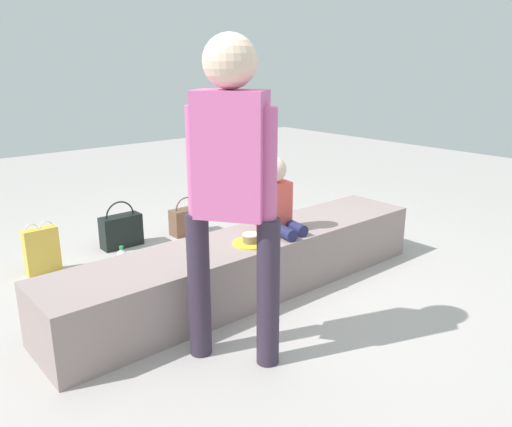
% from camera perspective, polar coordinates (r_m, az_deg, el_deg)
% --- Properties ---
extents(ground_plane, '(12.00, 12.00, 0.00)m').
position_cam_1_polar(ground_plane, '(3.32, -0.70, -8.70)').
color(ground_plane, '#AAA4A0').
extents(concrete_ledge, '(2.64, 0.50, 0.37)m').
position_cam_1_polar(concrete_ledge, '(3.24, -0.71, -5.77)').
color(concrete_ledge, gray).
rests_on(concrete_ledge, ground_plane).
extents(child_seated, '(0.28, 0.33, 0.48)m').
position_cam_1_polar(child_seated, '(3.23, 2.23, 1.60)').
color(child_seated, navy).
rests_on(child_seated, concrete_ledge).
extents(adult_standing, '(0.34, 0.39, 1.54)m').
position_cam_1_polar(adult_standing, '(2.29, -2.77, 4.21)').
color(adult_standing, '#312737').
rests_on(adult_standing, ground_plane).
extents(cake_plate, '(0.22, 0.22, 0.07)m').
position_cam_1_polar(cake_plate, '(3.06, -0.56, -3.05)').
color(cake_plate, yellow).
rests_on(cake_plate, concrete_ledge).
extents(gift_bag, '(0.23, 0.09, 0.37)m').
position_cam_1_polar(gift_bag, '(3.82, -22.84, -3.84)').
color(gift_bag, gold).
rests_on(gift_bag, ground_plane).
extents(railing_post, '(0.36, 0.36, 1.18)m').
position_cam_1_polar(railing_post, '(4.73, -0.90, 4.83)').
color(railing_post, black).
rests_on(railing_post, ground_plane).
extents(water_bottle_near_gift, '(0.06, 0.06, 0.20)m').
position_cam_1_polar(water_bottle_near_gift, '(3.68, -14.73, -5.12)').
color(water_bottle_near_gift, silver).
rests_on(water_bottle_near_gift, ground_plane).
extents(party_cup_red, '(0.09, 0.09, 0.10)m').
position_cam_1_polar(party_cup_red, '(4.05, -6.92, -3.25)').
color(party_cup_red, red).
rests_on(party_cup_red, ground_plane).
extents(cake_box_white, '(0.30, 0.28, 0.10)m').
position_cam_1_polar(cake_box_white, '(3.79, -3.57, -4.49)').
color(cake_box_white, white).
rests_on(cake_box_white, ground_plane).
extents(handbag_black_leather, '(0.32, 0.13, 0.37)m').
position_cam_1_polar(handbag_black_leather, '(4.17, -14.84, -1.83)').
color(handbag_black_leather, black).
rests_on(handbag_black_leather, ground_plane).
extents(handbag_brown_canvas, '(0.28, 0.13, 0.32)m').
position_cam_1_polar(handbag_brown_canvas, '(4.38, -7.77, -0.78)').
color(handbag_brown_canvas, brown).
rests_on(handbag_brown_canvas, ground_plane).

